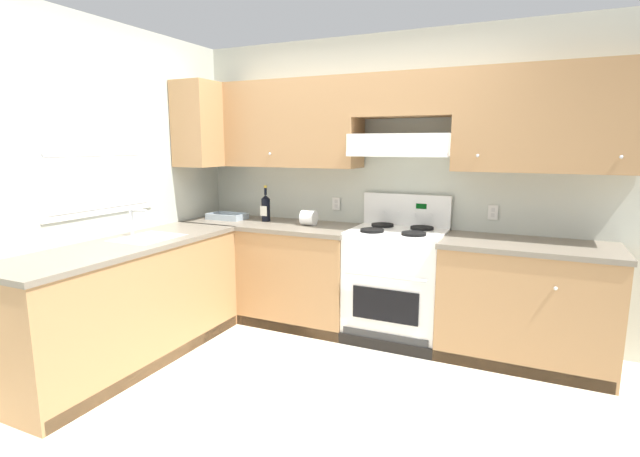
{
  "coord_description": "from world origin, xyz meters",
  "views": [
    {
      "loc": [
        1.47,
        -2.46,
        1.62
      ],
      "look_at": [
        0.01,
        0.7,
        1.0
      ],
      "focal_mm": 26.5,
      "sensor_mm": 36.0,
      "label": 1
    }
  ],
  "objects_px": {
    "stove": "(396,283)",
    "paper_towel_roll": "(309,218)",
    "wine_bottle": "(266,207)",
    "bowl": "(227,217)"
  },
  "relations": [
    {
      "from": "wine_bottle",
      "to": "bowl",
      "type": "xyz_separation_m",
      "value": [
        -0.41,
        -0.05,
        -0.11
      ]
    },
    {
      "from": "wine_bottle",
      "to": "paper_towel_roll",
      "type": "height_order",
      "value": "wine_bottle"
    },
    {
      "from": "wine_bottle",
      "to": "bowl",
      "type": "distance_m",
      "value": 0.42
    },
    {
      "from": "stove",
      "to": "wine_bottle",
      "type": "height_order",
      "value": "wine_bottle"
    },
    {
      "from": "wine_bottle",
      "to": "stove",
      "type": "bearing_deg",
      "value": -2.25
    },
    {
      "from": "wine_bottle",
      "to": "bowl",
      "type": "relative_size",
      "value": 0.94
    },
    {
      "from": "paper_towel_roll",
      "to": "wine_bottle",
      "type": "bearing_deg",
      "value": 175.79
    },
    {
      "from": "stove",
      "to": "paper_towel_roll",
      "type": "xyz_separation_m",
      "value": [
        -0.82,
        0.02,
        0.5
      ]
    },
    {
      "from": "bowl",
      "to": "stove",
      "type": "bearing_deg",
      "value": -0.12
    },
    {
      "from": "wine_bottle",
      "to": "bowl",
      "type": "height_order",
      "value": "wine_bottle"
    }
  ]
}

